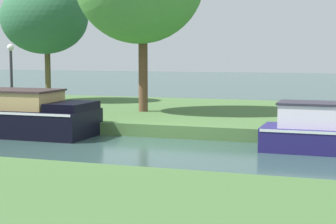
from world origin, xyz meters
name	(u,v)px	position (x,y,z in m)	size (l,w,h in m)	color
ground_plane	(136,149)	(0.00, 0.00, 0.00)	(120.00, 120.00, 0.00)	#2F4945
riverbank_far	(203,115)	(0.00, 7.00, 0.20)	(72.00, 10.00, 0.40)	#456936
black_narrowboat	(23,115)	(-4.32, 1.20, 0.64)	(4.52, 2.09, 1.45)	black
willow_tree_left	(44,18)	(-7.81, 8.34, 4.16)	(4.08, 3.41, 5.40)	brown
lamp_post	(11,70)	(-5.84, 2.84, 2.01)	(0.24, 0.24, 2.50)	#333338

